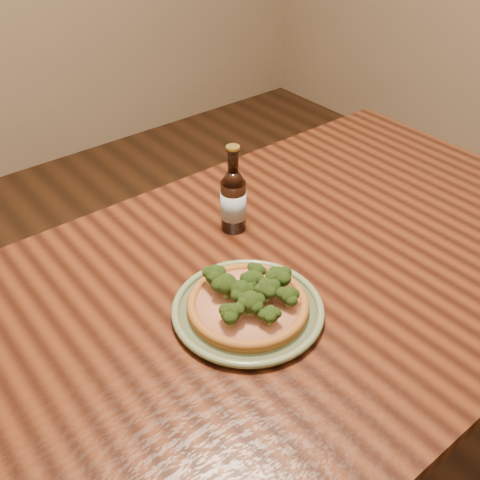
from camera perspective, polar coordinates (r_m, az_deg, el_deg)
table at (r=1.21m, az=3.19°, el=-7.37°), size 1.60×0.90×0.75m
plate at (r=1.06m, az=0.80°, el=-7.09°), size 0.29×0.29×0.02m
pizza at (r=1.05m, az=0.86°, el=-6.19°), size 0.23×0.23×0.07m
beer_bottle at (r=1.24m, az=-0.68°, el=4.12°), size 0.06×0.06×0.21m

